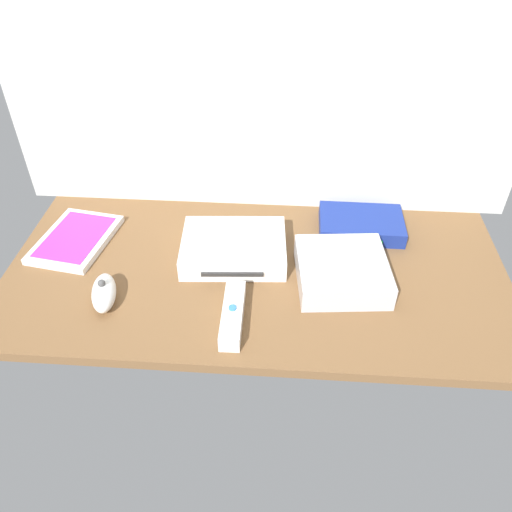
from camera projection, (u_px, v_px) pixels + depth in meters
ground_plane at (256, 275)px, 103.03cm from camera, size 100.00×48.00×2.00cm
back_wall at (265, 67)px, 100.89cm from camera, size 110.00×1.20×64.00cm
game_console at (234, 248)px, 104.71cm from camera, size 22.02×17.56×4.40cm
mini_computer at (342, 270)px, 98.61cm from camera, size 18.53×18.53×5.30cm
game_case at (76, 239)px, 109.27cm from camera, size 16.48×20.94×1.56cm
network_router at (361, 224)px, 111.86cm from camera, size 18.13×12.54×3.40cm
remote_wand at (233, 315)px, 91.15cm from camera, size 3.83×14.85×3.40cm
remote_nunchuk at (104, 293)px, 94.73cm from camera, size 6.62×10.75×5.10cm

